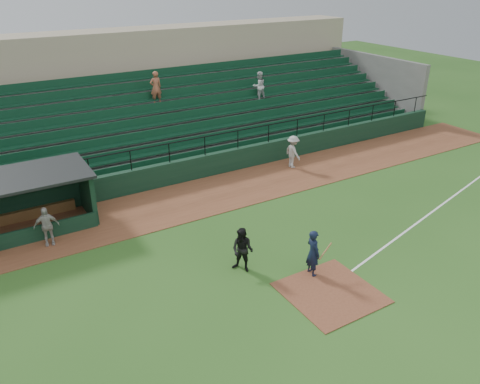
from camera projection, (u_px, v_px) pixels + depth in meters
ground at (312, 278)px, 17.04m from camera, size 90.00×90.00×0.00m
warning_track at (208, 195)px, 23.23m from camera, size 40.00×4.00×0.03m
home_plate_dirt at (330, 293)px, 16.26m from camera, size 3.00×3.00×0.03m
foul_line at (433, 211)px, 21.70m from camera, size 17.49×4.44×0.01m
stadium_structure at (143, 110)px, 28.81m from camera, size 38.00×13.08×6.40m
batter_at_plate at (313, 253)px, 16.90m from camera, size 1.03×0.71×1.80m
umpire at (243, 250)px, 17.14m from camera, size 1.02×1.06×1.72m
runner at (293, 152)px, 26.11m from camera, size 0.70×1.18×1.80m
dugout_player_a at (47, 226)px, 18.75m from camera, size 1.01×0.55×1.64m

